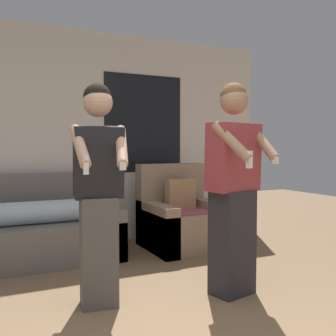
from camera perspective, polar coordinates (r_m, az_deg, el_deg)
wall_back at (r=5.06m, az=-14.49°, el=4.34°), size 5.63×0.07×2.70m
couch at (r=4.58m, az=-18.70°, el=-8.67°), size 1.76×0.97×0.92m
armchair at (r=4.87m, az=1.89°, el=-7.56°), size 0.88×0.90×1.02m
person_left at (r=3.06m, az=-10.05°, el=-3.34°), size 0.43×0.51×1.72m
person_right at (r=3.30m, az=9.48°, el=-2.83°), size 0.52×0.53×1.76m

